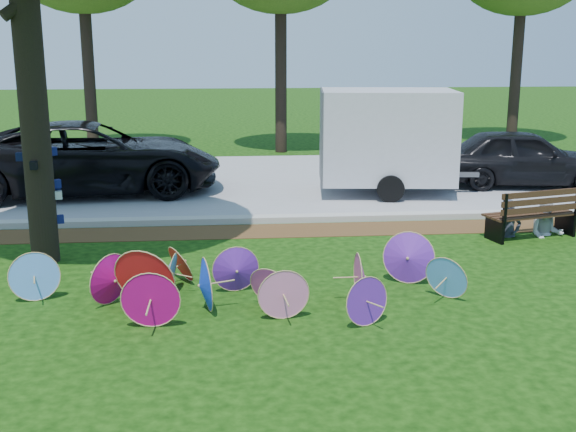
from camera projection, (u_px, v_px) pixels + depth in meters
name	position (u px, v px, depth m)	size (l,w,h in m)	color
ground	(262.00, 325.00, 9.02)	(90.00, 90.00, 0.00)	black
mulch_strip	(250.00, 231.00, 13.37)	(90.00, 1.00, 0.01)	#472D16
curb	(248.00, 219.00, 14.03)	(90.00, 0.30, 0.12)	#B7B5AD
street	(243.00, 182.00, 18.06)	(90.00, 8.00, 0.01)	gray
parasol_pile	(233.00, 278.00, 9.66)	(6.28, 2.40, 0.87)	#B9086E
black_van	(90.00, 158.00, 16.55)	(2.74, 5.94, 1.65)	black
dark_pickup	(523.00, 158.00, 17.37)	(1.64, 4.08, 1.39)	black
cargo_trailer	(387.00, 136.00, 16.38)	(2.95, 1.87, 2.67)	silver
park_bench	(530.00, 213.00, 12.93)	(1.71, 0.65, 0.89)	black
person_left	(511.00, 201.00, 12.89)	(0.48, 0.32, 1.33)	#343848
person_right	(549.00, 202.00, 12.96)	(0.61, 0.48, 1.26)	silver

